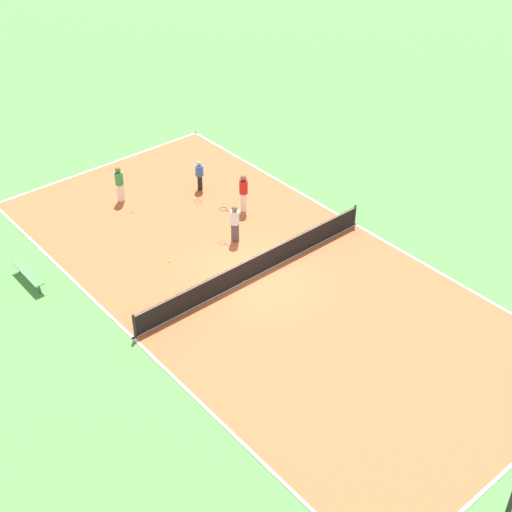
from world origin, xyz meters
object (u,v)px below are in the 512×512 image
at_px(bench, 28,274).
at_px(tennis_ball_near_net, 244,282).
at_px(tennis_net, 256,265).
at_px(tennis_ball_midcourt, 169,261).
at_px(player_coach_red, 244,190).
at_px(player_far_green, 119,182).
at_px(player_near_blue, 200,174).
at_px(player_near_white, 235,221).
at_px(tennis_ball_far_baseline, 131,211).

bearing_deg(bench, tennis_ball_near_net, 49.56).
relative_size(tennis_net, bench, 5.47).
height_order(tennis_ball_midcourt, tennis_ball_near_net, same).
distance_m(bench, tennis_ball_near_net, 7.91).
height_order(bench, tennis_ball_midcourt, bench).
distance_m(tennis_net, player_coach_red, 4.57).
xyz_separation_m(tennis_net, player_far_green, (1.02, -7.84, 0.46)).
relative_size(tennis_net, player_far_green, 6.43).
bearing_deg(tennis_ball_midcourt, tennis_net, 125.76).
relative_size(bench, player_near_blue, 1.41).
distance_m(bench, player_near_white, 8.00).
relative_size(player_near_blue, tennis_ball_far_baseline, 20.38).
bearing_deg(tennis_net, tennis_ball_midcourt, -54.24).
distance_m(player_near_white, tennis_ball_far_baseline, 5.01).
xyz_separation_m(tennis_net, player_near_blue, (-2.19, -6.44, 0.30)).
bearing_deg(tennis_ball_near_net, player_near_blue, -113.48).
bearing_deg(tennis_ball_midcourt, player_near_blue, -138.82).
bearing_deg(tennis_ball_midcourt, bench, -26.37).
height_order(player_far_green, tennis_ball_far_baseline, player_far_green).
height_order(tennis_ball_midcourt, tennis_ball_far_baseline, same).
bearing_deg(tennis_ball_far_baseline, tennis_ball_midcourt, 78.68).
distance_m(player_near_blue, tennis_ball_near_net, 7.11).
distance_m(tennis_ball_far_baseline, tennis_ball_near_net, 6.85).
bearing_deg(player_near_blue, tennis_ball_midcourt, -9.63).
xyz_separation_m(player_far_green, player_near_white, (-1.85, 5.56, -0.02)).
xyz_separation_m(player_far_green, tennis_ball_midcourt, (0.98, 5.07, -0.91)).
bearing_deg(player_far_green, bench, 21.59).
xyz_separation_m(tennis_net, tennis_ball_midcourt, (2.00, -2.78, -0.45)).
bearing_deg(tennis_ball_far_baseline, player_far_green, -99.59).
bearing_deg(tennis_net, player_near_blue, -108.76).
height_order(player_far_green, player_near_white, player_far_green).
bearing_deg(tennis_ball_far_baseline, player_near_white, 114.36).
distance_m(player_far_green, tennis_ball_far_baseline, 1.41).
bearing_deg(tennis_net, player_coach_red, -123.62).
distance_m(bench, tennis_ball_far_baseline, 5.71).
relative_size(player_near_white, tennis_ball_near_net, 23.85).
relative_size(player_near_blue, tennis_ball_midcourt, 20.38).
height_order(tennis_net, player_near_blue, player_near_blue).
bearing_deg(tennis_ball_far_baseline, player_coach_red, 141.14).
xyz_separation_m(player_coach_red, player_near_white, (1.68, 1.50, -0.07)).
relative_size(player_far_green, tennis_ball_midcourt, 24.39).
height_order(player_near_white, tennis_ball_midcourt, player_near_white).
xyz_separation_m(player_near_white, tennis_ball_near_net, (1.47, 2.33, -0.89)).
height_order(player_near_blue, player_near_white, player_near_white).
relative_size(bench, tennis_ball_near_net, 28.69).
bearing_deg(player_near_white, player_far_green, 8.61).
distance_m(player_coach_red, tennis_ball_near_net, 5.05).
distance_m(player_near_white, tennis_ball_near_net, 2.90).
distance_m(tennis_net, player_far_green, 7.92).
relative_size(player_near_blue, tennis_ball_near_net, 20.38).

